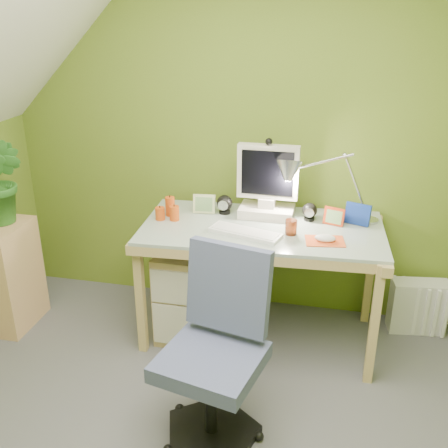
% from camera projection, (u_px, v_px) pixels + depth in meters
% --- Properties ---
extents(wall_back, '(3.20, 0.01, 2.40)m').
position_uv_depth(wall_back, '(244.00, 140.00, 3.43)').
color(wall_back, olive).
rests_on(wall_back, floor).
extents(desk, '(1.49, 0.80, 0.78)m').
position_uv_depth(desk, '(261.00, 283.00, 3.33)').
color(desk, tan).
rests_on(desk, floor).
extents(monitor, '(0.42, 0.25, 0.57)m').
position_uv_depth(monitor, '(268.00, 172.00, 3.23)').
color(monitor, silver).
rests_on(monitor, desk).
extents(speaker_left, '(0.10, 0.10, 0.12)m').
position_uv_depth(speaker_left, '(225.00, 204.00, 3.35)').
color(speaker_left, black).
rests_on(speaker_left, desk).
extents(speaker_right, '(0.10, 0.10, 0.11)m').
position_uv_depth(speaker_right, '(310.00, 212.00, 3.24)').
color(speaker_right, black).
rests_on(speaker_right, desk).
extents(keyboard, '(0.45, 0.25, 0.02)m').
position_uv_depth(keyboard, '(245.00, 233.00, 3.06)').
color(keyboard, white).
rests_on(keyboard, desk).
extents(mousepad, '(0.24, 0.19, 0.01)m').
position_uv_depth(mousepad, '(325.00, 241.00, 2.97)').
color(mousepad, '#E15423').
rests_on(mousepad, desk).
extents(mouse, '(0.13, 0.10, 0.04)m').
position_uv_depth(mouse, '(325.00, 238.00, 2.97)').
color(mouse, white).
rests_on(mouse, mousepad).
extents(amber_tumbler, '(0.08, 0.08, 0.09)m').
position_uv_depth(amber_tumbler, '(291.00, 227.00, 3.05)').
color(amber_tumbler, '#983B16').
rests_on(amber_tumbler, desk).
extents(candle_cluster, '(0.19, 0.18, 0.12)m').
position_uv_depth(candle_cluster, '(168.00, 209.00, 3.28)').
color(candle_cluster, '#D34C12').
rests_on(candle_cluster, desk).
extents(photo_frame_red, '(0.13, 0.06, 0.11)m').
position_uv_depth(photo_frame_red, '(334.00, 216.00, 3.18)').
color(photo_frame_red, red).
rests_on(photo_frame_red, desk).
extents(photo_frame_blue, '(0.15, 0.07, 0.13)m').
position_uv_depth(photo_frame_blue, '(358.00, 214.00, 3.18)').
color(photo_frame_blue, navy).
rests_on(photo_frame_blue, desk).
extents(photo_frame_green, '(0.14, 0.03, 0.12)m').
position_uv_depth(photo_frame_green, '(204.00, 204.00, 3.36)').
color(photo_frame_green, beige).
rests_on(photo_frame_green, desk).
extents(desk_lamp, '(0.64, 0.37, 0.65)m').
position_uv_depth(desk_lamp, '(343.00, 171.00, 3.12)').
color(desk_lamp, silver).
rests_on(desk_lamp, desk).
extents(side_ledge, '(0.27, 0.41, 0.72)m').
position_uv_depth(side_ledge, '(9.00, 276.00, 3.47)').
color(side_ledge, tan).
rests_on(side_ledge, floor).
extents(potted_plant, '(0.32, 0.26, 0.57)m').
position_uv_depth(potted_plant, '(0.00, 181.00, 3.26)').
color(potted_plant, '#2F6F25').
rests_on(potted_plant, side_ledge).
extents(task_chair, '(0.62, 0.62, 0.94)m').
position_uv_depth(task_chair, '(211.00, 359.00, 2.48)').
color(task_chair, '#474F75').
rests_on(task_chair, floor).
extents(radiator, '(0.38, 0.19, 0.36)m').
position_uv_depth(radiator, '(418.00, 306.00, 3.46)').
color(radiator, silver).
rests_on(radiator, floor).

